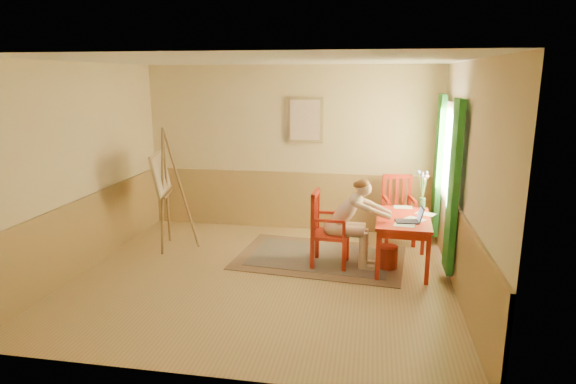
% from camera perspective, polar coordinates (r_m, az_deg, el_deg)
% --- Properties ---
extents(room, '(5.04, 4.54, 2.84)m').
position_cam_1_polar(room, '(6.21, -3.15, 2.08)').
color(room, tan).
rests_on(room, ground).
extents(wainscot, '(5.00, 4.50, 1.00)m').
position_cam_1_polar(wainscot, '(7.19, -1.63, -3.74)').
color(wainscot, tan).
rests_on(wainscot, room).
extents(window, '(0.12, 2.01, 2.20)m').
position_cam_1_polar(window, '(7.22, 18.00, 2.59)').
color(window, white).
rests_on(window, room).
extents(wall_portrait, '(0.60, 0.05, 0.76)m').
position_cam_1_polar(wall_portrait, '(8.25, 2.00, 8.39)').
color(wall_portrait, '#967E51').
rests_on(wall_portrait, room).
extents(rug, '(2.54, 1.82, 0.02)m').
position_cam_1_polar(rug, '(7.29, 3.77, -7.60)').
color(rug, '#8C7251').
rests_on(rug, room).
extents(table, '(0.77, 1.23, 0.72)m').
position_cam_1_polar(table, '(6.94, 13.27, -3.61)').
color(table, '#B22916').
rests_on(table, room).
extents(chair_left, '(0.51, 0.49, 1.07)m').
position_cam_1_polar(chair_left, '(6.87, 4.53, -4.32)').
color(chair_left, '#B22916').
rests_on(chair_left, room).
extents(chair_back, '(0.54, 0.56, 1.07)m').
position_cam_1_polar(chair_back, '(8.02, 12.69, -1.98)').
color(chair_back, '#B22916').
rests_on(chair_back, room).
extents(figure, '(0.94, 0.41, 1.26)m').
position_cam_1_polar(figure, '(6.80, 7.32, -3.13)').
color(figure, beige).
rests_on(figure, room).
extents(laptop, '(0.38, 0.25, 0.22)m').
position_cam_1_polar(laptop, '(6.71, 14.17, -3.07)').
color(laptop, '#1E2338').
rests_on(laptop, table).
extents(papers, '(0.63, 1.11, 0.00)m').
position_cam_1_polar(papers, '(7.01, 14.25, -2.72)').
color(papers, white).
rests_on(papers, table).
extents(vase, '(0.19, 0.28, 0.55)m').
position_cam_1_polar(vase, '(7.45, 15.42, 0.15)').
color(vase, '#3F724C').
rests_on(vase, table).
extents(wastebasket, '(0.34, 0.34, 0.32)m').
position_cam_1_polar(wastebasket, '(7.00, 11.43, -7.45)').
color(wastebasket, '#B1351F').
rests_on(wastebasket, room).
extents(easel, '(0.70, 0.84, 1.88)m').
position_cam_1_polar(easel, '(7.65, -14.35, 1.62)').
color(easel, olive).
rests_on(easel, room).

